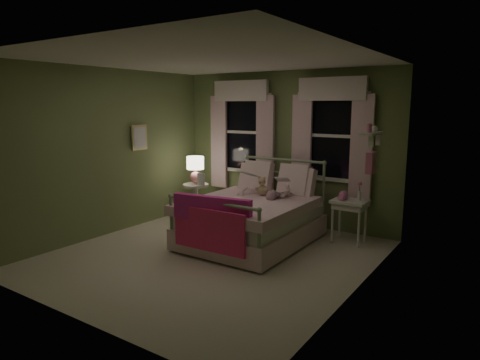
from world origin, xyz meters
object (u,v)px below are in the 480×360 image
Objects in this scene: child_left at (252,172)px; child_right at (284,177)px; teddy_bear at (262,188)px; table_lamp at (195,167)px; bed at (253,217)px; nightstand_right at (350,207)px; nightstand_left at (196,197)px.

child_right is at bearing 179.73° from child_left.
teddy_bear is 0.63× the size of table_lamp.
bed is 4.31× the size of table_lamp.
bed reaches higher than teddy_bear.
child_right is at bearing -3.17° from table_lamp.
teddy_bear reaches higher than nightstand_right.
child_right reaches higher than nightstand_left.
child_left reaches higher than teddy_bear.
nightstand_left is 1.02× the size of nightstand_right.
child_left is at bearing -4.59° from table_lamp.
child_right is at bearing -3.17° from nightstand_left.
child_left is 1.30× the size of nightstand_right.
nightstand_left is (-1.53, 0.26, -0.37)m from teddy_bear.
child_right is 1.89m from nightstand_left.
table_lamp is at bearing 4.83° from child_right.
bed is 2.61× the size of child_right.
table_lamp is 2.77m from nightstand_right.
teddy_bear is (-0.28, -0.16, -0.17)m from child_right.
teddy_bear is 1.56m from table_lamp.
nightstand_left is (-1.25, 0.10, -0.57)m from child_left.
teddy_bear is 1.60m from nightstand_left.
nightstand_left is at bearing 170.40° from teddy_bear.
child_left is (-0.28, 0.42, 0.60)m from bed.
bed is at bearing 64.40° from child_right.
child_left is at bearing 123.60° from bed.
child_left is at bearing 8.00° from child_right.
child_left is 2.80× the size of teddy_bear.
nightstand_left is at bearing 180.00° from table_lamp.
teddy_bear is 1.33m from nightstand_right.
nightstand_right is (1.20, 0.51, -0.24)m from teddy_bear.
teddy_bear reaches higher than nightstand_left.
teddy_bear is at bearing -9.60° from table_lamp.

